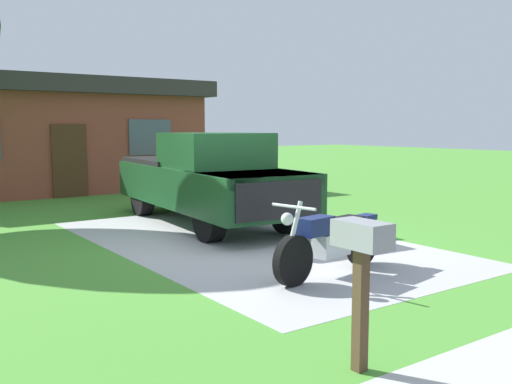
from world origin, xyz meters
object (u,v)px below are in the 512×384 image
at_px(pickup_truck, 206,178).
at_px(mailbox, 362,255).
at_px(neighbor_house, 44,134).
at_px(motorcycle, 329,241).

distance_m(pickup_truck, mailbox, 7.58).
xyz_separation_m(pickup_truck, neighbor_house, (-0.98, 8.59, 0.84)).
bearing_deg(mailbox, pickup_truck, 69.34).
bearing_deg(motorcycle, pickup_truck, 80.39).
bearing_deg(neighbor_house, mailbox, -96.18).
xyz_separation_m(motorcycle, pickup_truck, (0.79, 4.68, 0.48)).
relative_size(motorcycle, mailbox, 1.74).
distance_m(mailbox, neighbor_house, 15.79).
distance_m(motorcycle, neighbor_house, 13.33).
bearing_deg(mailbox, neighbor_house, 83.82).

